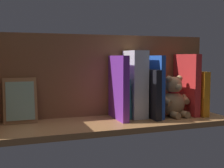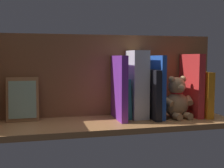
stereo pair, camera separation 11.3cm
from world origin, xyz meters
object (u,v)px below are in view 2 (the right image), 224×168
book_0 (199,93)px  picture_frame_leaning (23,99)px  teddy_bear (177,99)px  dictionary_thick_white (137,84)px

book_0 → picture_frame_leaning: (73.32, -6.29, -0.94)cm
teddy_bear → dictionary_thick_white: dictionary_thick_white is taller
teddy_bear → picture_frame_leaning: 62.53cm
dictionary_thick_white → picture_frame_leaning: bearing=-4.8°
teddy_bear → dictionary_thick_white: (16.02, -4.87, 6.26)cm
book_0 → teddy_bear: bearing=12.1°
book_0 → dictionary_thick_white: (27.43, -2.42, 4.41)cm
book_0 → dictionary_thick_white: size_ratio=0.68×
book_0 → dictionary_thick_white: 27.89cm
dictionary_thick_white → picture_frame_leaning: size_ratio=1.60×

